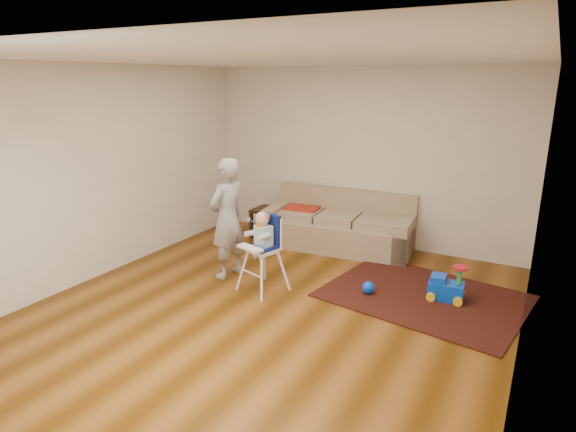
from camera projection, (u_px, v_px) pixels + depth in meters
The scene contains 9 objects.
ground at pixel (271, 310), 5.42m from camera, with size 5.50×5.50×0.00m, color #4A2905.
room_envelope at pixel (293, 138), 5.35m from camera, with size 5.04×5.52×2.72m.
sofa at pixel (339, 221), 7.31m from camera, with size 2.28×1.09×0.85m.
side_table at pixel (269, 223), 7.88m from camera, with size 0.47×0.47×0.47m, color black, non-canonical shape.
area_rug at pixel (423, 296), 5.74m from camera, with size 2.21×1.66×0.02m, color black.
ride_on_toy at pixel (447, 282), 5.59m from camera, with size 0.39×0.28×0.43m, color blue, non-canonical shape.
toy_ball at pixel (368, 288), 5.77m from camera, with size 0.15×0.15×0.15m, color blue.
high_chair at pixel (263, 253), 5.80m from camera, with size 0.58×0.58×1.01m.
adult at pixel (227, 218), 6.16m from camera, with size 0.57×0.37×1.57m, color gray.
Camera 1 is at (2.54, -4.22, 2.50)m, focal length 30.00 mm.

